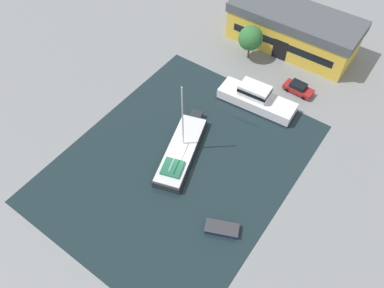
{
  "coord_description": "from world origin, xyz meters",
  "views": [
    {
      "loc": [
        16.87,
        -21.05,
        37.82
      ],
      "look_at": [
        0.0,
        2.45,
        1.0
      ],
      "focal_mm": 35.0,
      "sensor_mm": 36.0,
      "label": 1
    }
  ],
  "objects_px": {
    "sailboat_moored": "(182,150)",
    "quay_tree_near_building": "(251,38)",
    "warehouse_building": "(293,29)",
    "motor_cruiser": "(256,99)",
    "parked_car": "(298,88)",
    "small_dinghy": "(222,229)"
  },
  "relations": [
    {
      "from": "quay_tree_near_building",
      "to": "motor_cruiser",
      "type": "relative_size",
      "value": 0.5
    },
    {
      "from": "quay_tree_near_building",
      "to": "motor_cruiser",
      "type": "height_order",
      "value": "quay_tree_near_building"
    },
    {
      "from": "quay_tree_near_building",
      "to": "small_dinghy",
      "type": "bearing_deg",
      "value": -65.07
    },
    {
      "from": "quay_tree_near_building",
      "to": "sailboat_moored",
      "type": "height_order",
      "value": "sailboat_moored"
    },
    {
      "from": "warehouse_building",
      "to": "motor_cruiser",
      "type": "bearing_deg",
      "value": -82.14
    },
    {
      "from": "sailboat_moored",
      "to": "quay_tree_near_building",
      "type": "bearing_deg",
      "value": 79.59
    },
    {
      "from": "warehouse_building",
      "to": "small_dinghy",
      "type": "distance_m",
      "value": 34.76
    },
    {
      "from": "parked_car",
      "to": "sailboat_moored",
      "type": "distance_m",
      "value": 19.82
    },
    {
      "from": "motor_cruiser",
      "to": "sailboat_moored",
      "type": "bearing_deg",
      "value": 161.42
    },
    {
      "from": "quay_tree_near_building",
      "to": "small_dinghy",
      "type": "height_order",
      "value": "quay_tree_near_building"
    },
    {
      "from": "warehouse_building",
      "to": "sailboat_moored",
      "type": "relative_size",
      "value": 1.57
    },
    {
      "from": "quay_tree_near_building",
      "to": "parked_car",
      "type": "height_order",
      "value": "quay_tree_near_building"
    },
    {
      "from": "warehouse_building",
      "to": "motor_cruiser",
      "type": "height_order",
      "value": "warehouse_building"
    },
    {
      "from": "warehouse_building",
      "to": "parked_car",
      "type": "height_order",
      "value": "warehouse_building"
    },
    {
      "from": "parked_car",
      "to": "sailboat_moored",
      "type": "height_order",
      "value": "sailboat_moored"
    },
    {
      "from": "warehouse_building",
      "to": "small_dinghy",
      "type": "relative_size",
      "value": 5.01
    },
    {
      "from": "parked_car",
      "to": "motor_cruiser",
      "type": "relative_size",
      "value": 0.39
    },
    {
      "from": "quay_tree_near_building",
      "to": "motor_cruiser",
      "type": "distance_m",
      "value": 10.57
    },
    {
      "from": "warehouse_building",
      "to": "quay_tree_near_building",
      "type": "bearing_deg",
      "value": -121.0
    },
    {
      "from": "parked_car",
      "to": "small_dinghy",
      "type": "relative_size",
      "value": 1.07
    },
    {
      "from": "quay_tree_near_building",
      "to": "parked_car",
      "type": "relative_size",
      "value": 1.28
    },
    {
      "from": "warehouse_building",
      "to": "sailboat_moored",
      "type": "distance_m",
      "value": 27.79
    }
  ]
}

